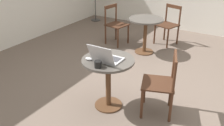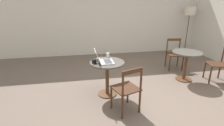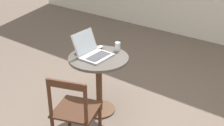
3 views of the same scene
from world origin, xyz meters
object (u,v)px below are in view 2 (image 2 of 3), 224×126
(chair_mid_right, at_px, (219,64))
(laptop, at_px, (104,60))
(floor_lamp, at_px, (190,13))
(mouse, at_px, (99,58))
(cafe_table_near, at_px, (107,70))
(cafe_table_mid, at_px, (186,59))
(chair_mid_back, at_px, (174,54))
(chair_near_front, at_px, (127,89))
(mug, at_px, (94,61))
(drinking_glass, at_px, (108,55))

(chair_mid_right, height_order, laptop, laptop)
(floor_lamp, distance_m, mouse, 4.23)
(cafe_table_near, distance_m, cafe_table_mid, 1.99)
(chair_mid_back, distance_m, floor_lamp, 2.12)
(chair_near_front, height_order, chair_mid_back, same)
(chair_near_front, relative_size, laptop, 2.33)
(chair_near_front, distance_m, laptop, 0.77)
(mouse, bearing_deg, floor_lamp, 34.25)
(chair_near_front, bearing_deg, chair_mid_right, 18.42)
(cafe_table_mid, relative_size, mouse, 7.06)
(chair_mid_back, bearing_deg, chair_mid_right, -59.14)
(chair_near_front, height_order, laptop, laptop)
(cafe_table_mid, relative_size, floor_lamp, 0.43)
(chair_mid_right, distance_m, mug, 2.93)
(mug, bearing_deg, cafe_table_mid, 10.15)
(chair_near_front, height_order, drinking_glass, chair_near_front)
(cafe_table_near, distance_m, laptop, 0.23)
(drinking_glass, bearing_deg, laptop, -113.22)
(cafe_table_near, distance_m, chair_mid_right, 2.67)
(chair_near_front, distance_m, chair_mid_back, 2.57)
(cafe_table_mid, height_order, mouse, mouse)
(drinking_glass, bearing_deg, floor_lamp, 34.92)
(cafe_table_near, relative_size, chair_mid_right, 0.84)
(chair_mid_back, height_order, floor_lamp, floor_lamp)
(chair_mid_back, relative_size, floor_lamp, 0.51)
(cafe_table_mid, xyz_separation_m, chair_near_front, (-1.72, -1.02, -0.11))
(chair_mid_back, distance_m, mouse, 2.43)
(floor_lamp, relative_size, mouse, 16.34)
(mouse, xyz_separation_m, drinking_glass, (0.20, 0.08, 0.03))
(cafe_table_mid, relative_size, drinking_glass, 7.08)
(chair_mid_right, relative_size, laptop, 2.33)
(cafe_table_mid, distance_m, drinking_glass, 1.91)
(cafe_table_mid, relative_size, chair_mid_right, 0.84)
(cafe_table_near, xyz_separation_m, drinking_glass, (0.06, 0.28, 0.22))
(laptop, bearing_deg, cafe_table_mid, 10.97)
(mouse, bearing_deg, chair_near_front, -65.95)
(laptop, bearing_deg, floor_lamp, 37.21)
(cafe_table_near, xyz_separation_m, cafe_table_mid, (1.95, 0.38, 0.00))
(chair_mid_back, xyz_separation_m, chair_mid_right, (0.59, -0.98, 0.00))
(cafe_table_near, bearing_deg, floor_lamp, 37.59)
(chair_mid_right, height_order, mouse, chair_mid_right)
(cafe_table_near, height_order, chair_mid_right, chair_mid_right)
(chair_mid_back, height_order, mouse, chair_mid_back)
(cafe_table_near, bearing_deg, drinking_glass, 77.99)
(drinking_glass, bearing_deg, mug, -136.14)
(floor_lamp, distance_m, mug, 4.43)
(cafe_table_mid, bearing_deg, chair_near_front, -149.22)
(chair_mid_back, relative_size, drinking_glass, 8.39)
(laptop, relative_size, drinking_glass, 3.60)
(floor_lamp, height_order, laptop, floor_lamp)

